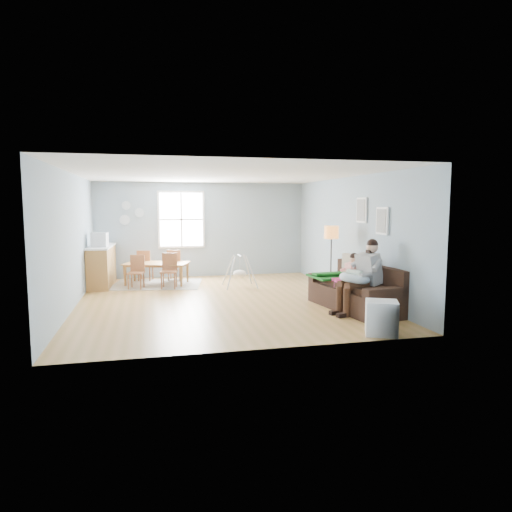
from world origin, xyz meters
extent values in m
cube|color=#A87E3B|center=(0.00, 0.00, -0.04)|extent=(8.40, 9.40, 0.08)
cube|color=silver|center=(0.00, 0.00, 3.00)|extent=(8.40, 9.40, 0.60)
cube|color=#8EA4BA|center=(0.00, 4.66, 1.35)|extent=(8.40, 0.08, 3.90)
cube|color=#8EA4BA|center=(0.00, -4.66, 1.35)|extent=(8.40, 0.08, 3.90)
cube|color=#8EA4BA|center=(-4.16, 0.00, 1.35)|extent=(0.08, 9.40, 3.90)
cube|color=#8EA4BA|center=(4.16, 0.00, 1.35)|extent=(0.08, 9.40, 3.90)
cube|color=white|center=(-0.60, 3.47, 1.65)|extent=(1.32, 0.06, 1.62)
cube|color=white|center=(-0.60, 3.44, 1.65)|extent=(1.20, 0.02, 1.50)
cube|color=white|center=(-0.60, 3.43, 1.65)|extent=(1.20, 0.03, 0.04)
cube|color=white|center=(-0.60, 3.43, 1.65)|extent=(0.04, 0.03, 1.50)
cube|color=white|center=(2.97, -1.50, 1.75)|extent=(0.04, 0.44, 0.54)
cube|color=slate|center=(2.94, -1.50, 1.75)|extent=(0.01, 0.36, 0.46)
cube|color=white|center=(2.97, -0.60, 1.95)|extent=(0.04, 0.44, 0.54)
cube|color=slate|center=(2.94, -0.60, 1.95)|extent=(0.01, 0.36, 0.46)
cylinder|color=#A7B9C8|center=(-2.10, 3.47, 2.05)|extent=(0.24, 0.02, 0.24)
cylinder|color=#A7B9C8|center=(-1.75, 3.47, 1.85)|extent=(0.26, 0.02, 0.26)
cylinder|color=#A7B9C8|center=(-2.15, 3.47, 1.65)|extent=(0.28, 0.02, 0.28)
cube|color=black|center=(2.45, -1.46, 0.22)|extent=(1.25, 2.29, 0.44)
cube|color=black|center=(2.81, -1.41, 0.66)|extent=(0.54, 2.18, 0.45)
cube|color=black|center=(2.60, -2.44, 0.52)|extent=(0.95, 0.35, 0.17)
cube|color=black|center=(2.30, -0.49, 0.52)|extent=(0.95, 0.35, 0.17)
cube|color=#155C16|center=(2.32, -0.75, 0.56)|extent=(1.06, 0.90, 0.04)
cube|color=tan|center=(2.65, -0.86, 0.78)|extent=(0.27, 0.51, 0.49)
cube|color=gray|center=(2.59, -1.75, 0.85)|extent=(0.46, 0.53, 0.62)
sphere|color=tan|center=(2.65, -1.73, 1.26)|extent=(0.23, 0.23, 0.23)
sphere|color=black|center=(2.65, -1.73, 1.31)|extent=(0.22, 0.22, 0.22)
cylinder|color=#331F12|center=(2.25, -1.94, 0.56)|extent=(0.50, 0.27, 0.17)
cylinder|color=#331F12|center=(2.20, -1.72, 0.56)|extent=(0.50, 0.27, 0.17)
cylinder|color=#331F12|center=(2.03, -2.00, 0.27)|extent=(0.13, 0.13, 0.54)
cylinder|color=#331F12|center=(1.98, -1.78, 0.27)|extent=(0.13, 0.13, 0.54)
cube|color=black|center=(1.95, -2.02, 0.04)|extent=(0.27, 0.16, 0.08)
cube|color=black|center=(1.90, -1.79, 0.04)|extent=(0.27, 0.16, 0.08)
torus|color=#CAE4FC|center=(2.26, -1.81, 0.68)|extent=(0.61, 0.60, 0.23)
cylinder|color=silver|center=(2.26, -1.81, 0.77)|extent=(0.25, 0.35, 0.14)
sphere|color=tan|center=(2.21, -1.63, 0.79)|extent=(0.12, 0.12, 0.12)
cube|color=white|center=(2.47, -1.26, 0.73)|extent=(0.25, 0.28, 0.38)
sphere|color=tan|center=(2.50, -1.26, 0.99)|extent=(0.18, 0.18, 0.18)
sphere|color=black|center=(2.50, -1.26, 1.02)|extent=(0.17, 0.17, 0.17)
cylinder|color=#E73883|center=(2.22, -1.35, 0.56)|extent=(0.32, 0.11, 0.09)
cylinder|color=#E73883|center=(2.22, -1.20, 0.56)|extent=(0.32, 0.11, 0.09)
cylinder|color=#E73883|center=(2.08, -1.35, 0.38)|extent=(0.08, 0.08, 0.31)
cylinder|color=#E73883|center=(2.07, -1.21, 0.38)|extent=(0.08, 0.08, 0.31)
cylinder|color=black|center=(2.51, -0.06, 0.01)|extent=(0.28, 0.28, 0.03)
cylinder|color=black|center=(2.51, -0.06, 0.70)|extent=(0.03, 0.03, 1.40)
cylinder|color=orange|center=(2.51, -0.06, 1.45)|extent=(0.32, 0.32, 0.28)
cube|color=silver|center=(2.08, -3.20, 0.27)|extent=(0.63, 0.60, 0.55)
cube|color=black|center=(1.88, -3.11, 0.27)|extent=(0.18, 0.35, 0.44)
cube|color=#9F9B92|center=(-1.33, 2.35, 0.01)|extent=(2.50, 2.07, 0.01)
imported|color=brown|center=(-1.33, 2.35, 0.28)|extent=(1.80, 1.33, 0.57)
cube|color=brown|center=(-1.84, 1.81, 0.40)|extent=(0.45, 0.45, 0.04)
cube|color=brown|center=(-1.80, 1.97, 0.62)|extent=(0.35, 0.12, 0.41)
cylinder|color=brown|center=(-2.02, 1.70, 0.20)|extent=(0.04, 0.04, 0.40)
cylinder|color=brown|center=(-1.73, 1.62, 0.20)|extent=(0.04, 0.04, 0.40)
cylinder|color=brown|center=(-1.95, 1.99, 0.20)|extent=(0.04, 0.04, 0.40)
cylinder|color=brown|center=(-1.66, 1.92, 0.20)|extent=(0.04, 0.04, 0.40)
cube|color=brown|center=(-1.05, 1.66, 0.42)|extent=(0.46, 0.46, 0.04)
cube|color=brown|center=(-1.02, 1.84, 0.66)|extent=(0.38, 0.11, 0.43)
cylinder|color=brown|center=(-1.23, 1.54, 0.21)|extent=(0.04, 0.04, 0.42)
cylinder|color=brown|center=(-0.92, 1.48, 0.21)|extent=(0.04, 0.04, 0.42)
cylinder|color=brown|center=(-1.18, 1.85, 0.21)|extent=(0.04, 0.04, 0.42)
cylinder|color=brown|center=(-0.86, 1.79, 0.21)|extent=(0.04, 0.04, 0.42)
cube|color=brown|center=(-1.62, 3.04, 0.41)|extent=(0.47, 0.47, 0.04)
cube|color=brown|center=(-1.66, 2.87, 0.64)|extent=(0.36, 0.13, 0.42)
cylinder|color=brown|center=(-1.43, 3.15, 0.20)|extent=(0.04, 0.04, 0.41)
cylinder|color=brown|center=(-1.73, 3.23, 0.20)|extent=(0.04, 0.04, 0.41)
cylinder|color=brown|center=(-1.51, 2.85, 0.20)|extent=(0.04, 0.04, 0.41)
cylinder|color=brown|center=(-1.81, 2.93, 0.20)|extent=(0.04, 0.04, 0.41)
cube|color=brown|center=(-0.83, 2.89, 0.42)|extent=(0.47, 0.47, 0.04)
cube|color=brown|center=(-0.87, 2.72, 0.65)|extent=(0.37, 0.13, 0.42)
cylinder|color=brown|center=(-0.63, 3.01, 0.21)|extent=(0.04, 0.04, 0.42)
cylinder|color=brown|center=(-0.94, 3.09, 0.21)|extent=(0.04, 0.04, 0.42)
cylinder|color=brown|center=(-0.71, 2.70, 0.21)|extent=(0.04, 0.04, 0.42)
cylinder|color=brown|center=(-1.02, 2.78, 0.21)|extent=(0.04, 0.04, 0.42)
cube|color=brown|center=(-2.70, 2.50, 0.50)|extent=(0.57, 1.82, 1.00)
cube|color=silver|center=(-2.70, 2.50, 1.01)|extent=(0.61, 1.86, 0.04)
cube|color=silver|center=(-2.69, 2.15, 1.21)|extent=(0.40, 0.39, 0.35)
cube|color=black|center=(-2.87, 2.17, 1.21)|extent=(0.05, 0.29, 0.25)
cylinder|color=silver|center=(0.69, 1.42, 0.81)|extent=(0.04, 0.46, 0.04)
ellipsoid|color=silver|center=(0.69, 1.42, 0.35)|extent=(0.33, 0.33, 0.20)
cylinder|color=silver|center=(0.69, 1.42, 0.58)|extent=(0.01, 0.01, 0.37)
cylinder|color=silver|center=(0.43, 1.17, 0.41)|extent=(0.29, 0.30, 0.81)
cylinder|color=silver|center=(0.94, 1.16, 0.41)|extent=(0.28, 0.30, 0.81)
cylinder|color=silver|center=(0.43, 1.68, 0.41)|extent=(0.28, 0.30, 0.81)
cylinder|color=silver|center=(0.95, 1.68, 0.41)|extent=(0.29, 0.30, 0.81)
camera|label=1|loc=(-1.49, -9.66, 2.06)|focal=32.00mm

